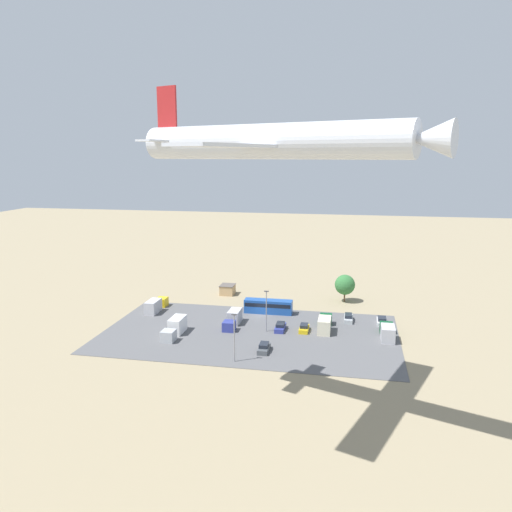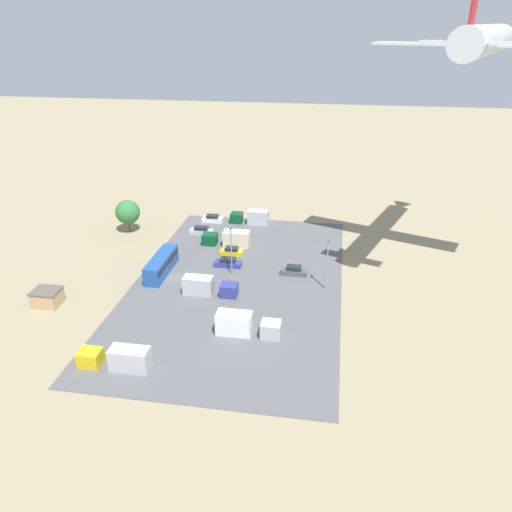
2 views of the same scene
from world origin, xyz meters
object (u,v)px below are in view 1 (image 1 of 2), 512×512
(parked_car_2, at_px, (382,321))
(parked_truck_4, at_px, (325,324))
(parked_car_0, at_px, (280,327))
(parked_car_3, at_px, (264,348))
(parked_car_1, at_px, (348,318))
(parked_truck_3, at_px, (156,305))
(parked_truck_1, at_px, (387,332))
(shed_building, at_px, (228,290))
(parked_car_4, at_px, (304,328))
(airplane, at_px, (279,141))
(bus, at_px, (268,306))
(parked_truck_0, at_px, (233,319))
(parked_truck_2, at_px, (175,328))

(parked_car_2, relative_size, parked_truck_4, 0.50)
(parked_car_0, height_order, parked_car_3, parked_car_3)
(parked_car_1, bearing_deg, parked_truck_3, -178.47)
(parked_car_2, xyz_separation_m, parked_truck_3, (50.34, 0.55, 0.69))
(parked_car_2, xyz_separation_m, parked_truck_1, (-0.59, 8.46, 0.69))
(parked_truck_4, bearing_deg, parked_car_0, -168.87)
(shed_building, xyz_separation_m, parked_truck_3, (12.65, 16.87, 0.13))
(parked_car_0, xyz_separation_m, parked_car_1, (-13.53, -8.41, 0.01))
(parked_car_0, xyz_separation_m, parked_car_2, (-20.49, -7.80, -0.01))
(shed_building, xyz_separation_m, parked_truck_4, (-26.06, 22.38, 0.17))
(parked_car_4, distance_m, parked_truck_4, 4.37)
(parked_car_4, bearing_deg, parked_truck_3, -11.31)
(parked_car_0, distance_m, parked_car_3, 11.79)
(parked_truck_3, bearing_deg, parked_truck_4, -8.10)
(airplane, bearing_deg, parked_car_3, -145.98)
(bus, bearing_deg, airplane, 10.89)
(parked_car_0, relative_size, parked_car_1, 1.00)
(shed_building, relative_size, bus, 0.38)
(parked_car_1, bearing_deg, parked_truck_4, -124.98)
(parked_car_4, distance_m, parked_truck_0, 15.01)
(parked_car_3, xyz_separation_m, parked_truck_0, (8.88, -12.86, 0.65))
(parked_car_1, distance_m, parked_truck_2, 36.86)
(parked_car_3, height_order, parked_truck_2, parked_truck_2)
(parked_car_3, bearing_deg, parked_car_2, 41.89)
(parked_car_1, distance_m, parked_truck_1, 11.81)
(parked_car_4, xyz_separation_m, airplane, (-0.14, 37.75, 35.88))
(shed_building, xyz_separation_m, parked_truck_2, (2.90, 30.80, 0.23))
(parked_truck_1, distance_m, parked_truck_2, 41.61)
(bus, relative_size, parked_car_4, 2.57)
(parked_car_4, bearing_deg, parked_truck_4, -160.64)
(parked_car_2, bearing_deg, parked_car_3, 41.89)
(parked_car_2, xyz_separation_m, parked_car_4, (15.68, 7.49, -0.02))
(parked_car_3, relative_size, parked_truck_4, 0.49)
(parked_car_3, bearing_deg, bus, 97.68)
(parked_car_3, distance_m, parked_truck_0, 15.64)
(parked_truck_3, bearing_deg, shed_building, 53.13)
(parked_car_4, bearing_deg, parked_car_3, 63.18)
(parked_car_1, height_order, parked_car_2, parked_car_1)
(parked_car_4, distance_m, parked_truck_1, 16.31)
(bus, xyz_separation_m, parked_car_3, (-3.01, 22.32, -1.00))
(parked_car_3, relative_size, parked_truck_3, 0.49)
(bus, relative_size, parked_truck_4, 1.20)
(parked_car_4, relative_size, parked_truck_2, 0.47)
(parked_car_4, distance_m, parked_truck_3, 35.35)
(parked_car_0, distance_m, parked_car_1, 15.93)
(parked_car_0, bearing_deg, parked_truck_1, -1.78)
(parked_car_0, bearing_deg, parked_truck_4, 11.13)
(parked_car_1, bearing_deg, parked_car_3, -126.34)
(parked_car_1, height_order, parked_car_4, parked_car_1)
(parked_truck_3, bearing_deg, parked_truck_0, -17.26)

